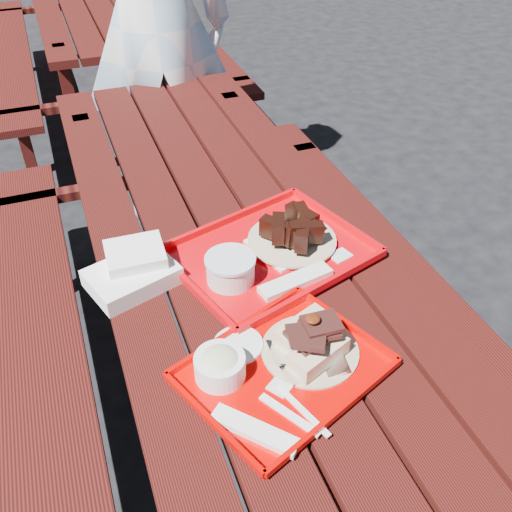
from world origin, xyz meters
name	(u,v)px	position (x,y,z in m)	size (l,w,h in m)	color
ground	(241,412)	(0.00, 0.00, 0.00)	(60.00, 60.00, 0.00)	black
picnic_table_near	(238,295)	(0.00, 0.00, 0.56)	(1.41, 2.40, 0.75)	#41120C
picnic_table_far	(98,23)	(0.00, 2.80, 0.56)	(1.41, 2.40, 0.75)	#41120C
near_tray	(278,359)	(-0.06, -0.44, 0.78)	(0.48, 0.43, 0.13)	#D20200
far_tray	(269,253)	(0.06, -0.10, 0.77)	(0.57, 0.50, 0.08)	red
white_cloth	(133,270)	(-0.29, -0.06, 0.79)	(0.24, 0.21, 0.08)	white
person	(154,24)	(0.09, 1.34, 0.95)	(0.69, 0.45, 1.90)	#B6DDFA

